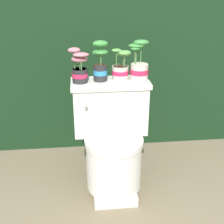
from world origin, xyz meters
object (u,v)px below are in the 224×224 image
at_px(toilet, 112,139).
at_px(potted_plant_midleft, 100,63).
at_px(potted_plant_middle, 121,69).
at_px(potted_plant_left, 79,69).
at_px(potted_plant_midright, 139,66).

bearing_deg(toilet, potted_plant_midleft, 111.80).
xyz_separation_m(toilet, potted_plant_midleft, (-0.06, 0.15, 0.46)).
bearing_deg(potted_plant_middle, potted_plant_left, -173.22).
distance_m(potted_plant_left, potted_plant_midleft, 0.13).
height_order(potted_plant_left, potted_plant_midleft, potted_plant_midleft).
bearing_deg(potted_plant_left, potted_plant_middle, 6.78).
distance_m(potted_plant_midleft, potted_plant_middle, 0.13).
distance_m(potted_plant_midleft, potted_plant_midright, 0.24).
relative_size(potted_plant_midleft, potted_plant_middle, 1.25).
height_order(potted_plant_midleft, potted_plant_middle, potted_plant_midleft).
height_order(potted_plant_left, potted_plant_middle, potted_plant_left).
relative_size(potted_plant_left, potted_plant_midleft, 0.87).
relative_size(potted_plant_middle, potted_plant_midright, 0.79).
distance_m(toilet, potted_plant_midright, 0.49).
bearing_deg(toilet, potted_plant_left, 148.99).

